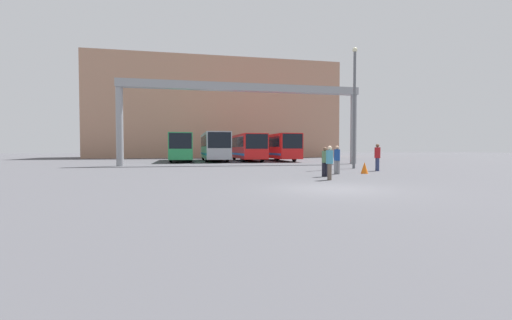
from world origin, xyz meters
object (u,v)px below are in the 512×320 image
(pedestrian_near_right, at_px, (330,162))
(pedestrian_near_left, at_px, (337,159))
(bus_slot_3, at_px, (278,146))
(lamp_post, at_px, (354,103))
(bus_slot_2, at_px, (247,146))
(bus_slot_1, at_px, (214,145))
(pedestrian_mid_right, at_px, (325,161))
(pedestrian_mid_left, at_px, (377,157))
(traffic_cone, at_px, (364,168))
(bus_slot_0, at_px, (181,146))

(pedestrian_near_right, relative_size, pedestrian_near_left, 0.98)
(bus_slot_3, relative_size, pedestrian_near_right, 7.26)
(lamp_post, bearing_deg, bus_slot_2, 106.94)
(bus_slot_1, distance_m, lamp_post, 19.78)
(bus_slot_3, xyz_separation_m, pedestrian_mid_right, (-3.96, -23.65, -0.99))
(lamp_post, bearing_deg, pedestrian_mid_left, -86.62)
(pedestrian_mid_right, height_order, traffic_cone, pedestrian_mid_right)
(bus_slot_0, relative_size, pedestrian_mid_left, 6.78)
(bus_slot_3, bearing_deg, pedestrian_mid_right, -99.51)
(pedestrian_mid_left, bearing_deg, pedestrian_near_right, -34.61)
(bus_slot_2, distance_m, pedestrian_near_right, 25.10)
(pedestrian_near_right, xyz_separation_m, traffic_cone, (3.78, 3.43, -0.52))
(pedestrian_mid_right, bearing_deg, traffic_cone, -149.60)
(lamp_post, bearing_deg, pedestrian_mid_right, -128.17)
(bus_slot_3, bearing_deg, lamp_post, -85.98)
(bus_slot_2, bearing_deg, pedestrian_near_right, -91.41)
(pedestrian_mid_right, relative_size, lamp_post, 0.17)
(bus_slot_0, bearing_deg, pedestrian_mid_right, -72.13)
(pedestrian_near_left, bearing_deg, bus_slot_3, 109.63)
(pedestrian_mid_left, xyz_separation_m, pedestrian_near_left, (-3.88, -2.03, -0.08))
(bus_slot_0, relative_size, pedestrian_near_right, 7.53)
(pedestrian_mid_right, bearing_deg, bus_slot_2, -86.29)
(pedestrian_mid_right, height_order, pedestrian_near_left, pedestrian_near_left)
(pedestrian_mid_left, relative_size, traffic_cone, 2.62)
(bus_slot_2, bearing_deg, bus_slot_3, 5.67)
(bus_slot_3, xyz_separation_m, lamp_post, (1.20, -17.08, 3.06))
(bus_slot_2, xyz_separation_m, lamp_post, (5.09, -16.70, 3.09))
(bus_slot_1, height_order, pedestrian_mid_left, bus_slot_1)
(bus_slot_0, distance_m, pedestrian_near_right, 26.68)
(pedestrian_mid_right, bearing_deg, pedestrian_near_left, -128.13)
(bus_slot_0, height_order, traffic_cone, bus_slot_0)
(bus_slot_1, xyz_separation_m, pedestrian_mid_left, (9.14, -20.28, -0.92))
(pedestrian_near_right, height_order, lamp_post, lamp_post)
(bus_slot_1, xyz_separation_m, lamp_post, (8.97, -17.37, 3.00))
(bus_slot_0, distance_m, bus_slot_1, 3.89)
(bus_slot_3, distance_m, pedestrian_near_left, 22.19)
(bus_slot_1, distance_m, traffic_cone, 23.46)
(lamp_post, bearing_deg, bus_slot_3, 94.02)
(pedestrian_mid_left, bearing_deg, bus_slot_2, -152.53)
(traffic_cone, bearing_deg, pedestrian_mid_right, -153.50)
(bus_slot_0, xyz_separation_m, bus_slot_2, (7.77, -0.61, -0.02))
(bus_slot_3, distance_m, lamp_post, 17.40)
(pedestrian_mid_right, distance_m, lamp_post, 9.28)
(pedestrian_mid_right, height_order, lamp_post, lamp_post)
(pedestrian_mid_right, xyz_separation_m, lamp_post, (5.16, 6.57, 4.05))
(bus_slot_2, xyz_separation_m, traffic_cone, (3.16, -21.65, -1.45))
(bus_slot_0, height_order, bus_slot_2, bus_slot_0)
(bus_slot_2, relative_size, lamp_post, 1.23)
(bus_slot_1, xyz_separation_m, bus_slot_3, (7.77, -0.28, -0.06))
(bus_slot_2, distance_m, bus_slot_3, 3.90)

